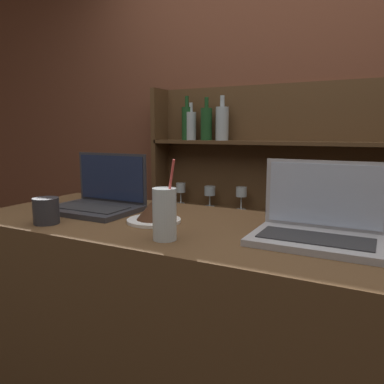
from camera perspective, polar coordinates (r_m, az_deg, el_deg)
The scene contains 7 objects.
back_wall at distance 2.23m, azimuth 16.10°, elevation 8.26°, with size 7.00×0.06×2.70m.
back_shelf at distance 2.24m, azimuth 12.27°, elevation -4.05°, with size 1.56×0.18×1.64m.
laptop_near at distance 1.45m, azimuth -14.04°, elevation -0.98°, with size 0.33×0.24×0.21m.
laptop_far at distance 1.07m, azimuth 18.75°, elevation -4.65°, with size 0.34×0.22×0.21m.
cake_plate at distance 1.23m, azimuth -5.83°, elevation -3.08°, with size 0.18×0.18×0.08m.
water_glass at distance 1.02m, azimuth -4.19°, elevation -3.35°, with size 0.07×0.07×0.22m.
coffee_cup at distance 1.29m, azimuth -21.34°, elevation -2.68°, with size 0.08×0.08×0.08m.
Camera 1 is at (0.45, -0.73, 1.38)m, focal length 35.00 mm.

